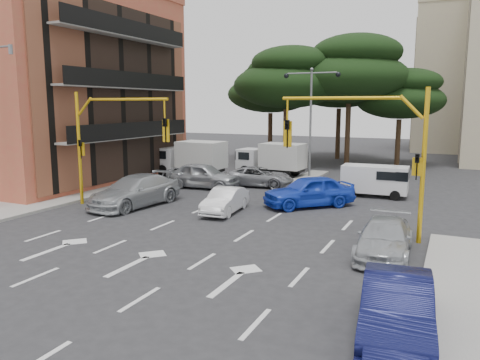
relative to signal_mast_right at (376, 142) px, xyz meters
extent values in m
plane|color=#28282B|center=(-6.80, -1.99, -3.88)|extent=(120.00, 120.00, 0.00)
cube|color=gray|center=(-6.80, 14.01, -3.81)|extent=(1.40, 6.00, 0.15)
cube|color=#C14E3C|center=(-24.80, 6.01, 2.62)|extent=(15.00, 16.00, 13.00)
cube|color=black|center=(-17.24, 6.01, 2.12)|extent=(0.12, 14.72, 11.20)
cube|color=black|center=(3.14, 30.01, 4.62)|extent=(0.12, 11.04, 16.20)
cube|color=black|center=(-1.86, 42.01, 3.62)|extent=(0.12, 11.04, 14.20)
cylinder|color=#382616|center=(-10.80, 20.01, -1.41)|extent=(0.44, 0.44, 4.95)
ellipsoid|color=black|center=(-10.80, 20.01, 3.05)|extent=(9.15, 9.15, 3.87)
ellipsoid|color=black|center=(-10.20, 19.61, 4.92)|extent=(6.86, 6.86, 2.86)
ellipsoid|color=black|center=(-11.30, 20.31, 4.37)|extent=(6.07, 6.07, 2.64)
cylinder|color=#382616|center=(-5.80, 22.01, -1.18)|extent=(0.44, 0.44, 5.40)
ellipsoid|color=black|center=(-5.80, 22.01, 3.68)|extent=(9.98, 9.98, 4.22)
ellipsoid|color=black|center=(-5.20, 21.61, 5.72)|extent=(7.49, 7.49, 3.12)
ellipsoid|color=black|center=(-6.30, 22.31, 5.12)|extent=(6.62, 6.62, 2.88)
cylinder|color=#382616|center=(-13.80, 24.01, -1.63)|extent=(0.44, 0.44, 4.50)
ellipsoid|color=black|center=(-13.80, 24.01, 2.42)|extent=(8.32, 8.32, 3.52)
ellipsoid|color=black|center=(-13.20, 23.61, 4.12)|extent=(6.24, 6.24, 2.60)
ellipsoid|color=black|center=(-14.30, 24.31, 3.62)|extent=(5.52, 5.52, 2.40)
cylinder|color=#382616|center=(-1.80, 24.01, -1.86)|extent=(0.44, 0.44, 4.05)
ellipsoid|color=black|center=(-1.80, 24.01, 1.79)|extent=(7.49, 7.49, 3.17)
ellipsoid|color=black|center=(-1.20, 23.61, 3.32)|extent=(5.62, 5.62, 2.34)
ellipsoid|color=black|center=(-2.30, 24.31, 2.87)|extent=(4.97, 4.97, 2.16)
cylinder|color=#382616|center=(-7.80, 27.01, -1.41)|extent=(0.44, 0.44, 4.95)
ellipsoid|color=black|center=(-7.80, 27.01, 3.05)|extent=(9.15, 9.15, 3.87)
ellipsoid|color=black|center=(-7.20, 26.61, 4.92)|extent=(6.86, 6.86, 2.86)
ellipsoid|color=black|center=(-8.30, 27.31, 4.37)|extent=(6.07, 6.07, 2.64)
cylinder|color=gold|center=(1.80, 0.01, -0.88)|extent=(0.18, 0.18, 6.00)
cylinder|color=gold|center=(1.25, 0.01, 1.37)|extent=(0.95, 0.14, 0.95)
cylinder|color=gold|center=(-1.50, 0.01, 1.72)|extent=(4.80, 0.14, 0.14)
cylinder|color=gold|center=(-3.70, 0.01, 1.27)|extent=(0.08, 0.08, 0.90)
imported|color=black|center=(-3.70, 0.01, 0.22)|extent=(0.20, 0.24, 1.20)
cube|color=gold|center=(-3.70, 0.09, 0.22)|extent=(0.36, 0.06, 1.10)
imported|color=black|center=(1.58, -0.14, -0.88)|extent=(0.16, 0.20, 1.00)
cube|color=gold|center=(1.58, -0.04, -0.88)|extent=(0.35, 0.08, 0.70)
cylinder|color=gold|center=(-15.40, 0.01, -0.88)|extent=(0.18, 0.18, 6.00)
cylinder|color=gold|center=(-14.85, 0.01, 1.37)|extent=(0.95, 0.14, 0.95)
cylinder|color=gold|center=(-12.10, 0.01, 1.72)|extent=(4.80, 0.14, 0.14)
cylinder|color=gold|center=(-9.90, 0.01, 1.27)|extent=(0.08, 0.08, 0.90)
imported|color=black|center=(-9.90, 0.01, 0.22)|extent=(0.20, 0.24, 1.20)
cube|color=gold|center=(-9.90, 0.09, 0.22)|extent=(0.36, 0.06, 1.10)
imported|color=black|center=(-15.18, -0.14, -0.88)|extent=(0.16, 0.20, 1.00)
cube|color=gold|center=(-15.18, -0.04, -0.88)|extent=(0.35, 0.08, 0.70)
cylinder|color=slate|center=(-16.40, -2.99, 4.02)|extent=(0.20, 0.20, 0.45)
cylinder|color=slate|center=(-6.80, 14.01, 0.02)|extent=(0.16, 0.16, 7.50)
cylinder|color=slate|center=(-7.70, 14.01, 3.67)|extent=(1.80, 0.10, 0.10)
sphere|color=black|center=(-8.70, 14.01, 3.52)|extent=(0.36, 0.36, 0.36)
cylinder|color=slate|center=(-5.90, 14.01, 3.67)|extent=(1.80, 0.10, 0.10)
sphere|color=black|center=(-4.90, 14.01, 3.52)|extent=(0.36, 0.36, 0.36)
sphere|color=slate|center=(-6.80, 14.01, 3.92)|extent=(0.24, 0.24, 0.24)
imported|color=silver|center=(-7.39, 1.42, -3.27)|extent=(1.65, 3.85, 1.23)
imported|color=#1738C2|center=(-4.01, 4.54, -3.06)|extent=(4.84, 4.77, 1.65)
imported|color=#ABAFB3|center=(-12.41, 0.78, -3.07)|extent=(2.94, 5.83, 1.62)
imported|color=gray|center=(-8.80, 9.14, -3.24)|extent=(4.80, 2.58, 1.28)
imported|color=#A6A9AE|center=(-11.80, 7.01, -3.06)|extent=(4.92, 2.23, 1.64)
imported|color=#0B0E3A|center=(1.90, -8.24, -3.16)|extent=(2.01, 4.55, 1.45)
imported|color=#A9ADB1|center=(0.80, -2.21, -3.24)|extent=(2.01, 4.53, 1.29)
camera|label=1|loc=(2.90, -18.96, 1.48)|focal=35.00mm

